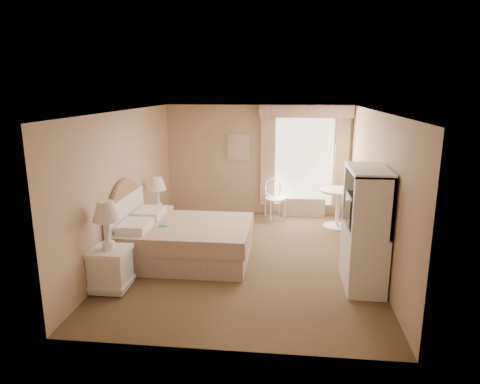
# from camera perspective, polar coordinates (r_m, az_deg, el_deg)

# --- Properties ---
(room) EXTENTS (4.21, 5.51, 2.51)m
(room) POSITION_cam_1_polar(r_m,az_deg,el_deg) (7.15, 0.92, 0.67)
(room) COLOR brown
(room) RESTS_ON ground
(window) EXTENTS (2.05, 0.22, 2.51)m
(window) POSITION_cam_1_polar(r_m,az_deg,el_deg) (9.72, 8.56, 4.53)
(window) COLOR white
(window) RESTS_ON room
(framed_art) EXTENTS (0.52, 0.04, 0.62)m
(framed_art) POSITION_cam_1_polar(r_m,az_deg,el_deg) (9.80, -0.24, 6.00)
(framed_art) COLOR tan
(framed_art) RESTS_ON room
(bed) EXTENTS (2.15, 1.68, 1.49)m
(bed) POSITION_cam_1_polar(r_m,az_deg,el_deg) (7.38, -8.00, -6.27)
(bed) COLOR tan
(bed) RESTS_ON room
(nightstand_near) EXTENTS (0.54, 0.54, 1.31)m
(nightstand_near) POSITION_cam_1_polar(r_m,az_deg,el_deg) (6.47, -16.99, -8.38)
(nightstand_near) COLOR white
(nightstand_near) RESTS_ON room
(nightstand_far) EXTENTS (0.48, 0.48, 1.16)m
(nightstand_far) POSITION_cam_1_polar(r_m,az_deg,el_deg) (8.62, -10.79, -2.89)
(nightstand_far) COLOR white
(nightstand_far) RESTS_ON room
(round_table) EXTENTS (0.77, 0.77, 0.81)m
(round_table) POSITION_cam_1_polar(r_m,az_deg,el_deg) (9.16, 12.95, -1.33)
(round_table) COLOR white
(round_table) RESTS_ON room
(cafe_chair) EXTENTS (0.57, 0.57, 0.90)m
(cafe_chair) POSITION_cam_1_polar(r_m,az_deg,el_deg) (9.62, 4.59, -0.46)
(cafe_chair) COLOR white
(cafe_chair) RESTS_ON room
(armoire) EXTENTS (0.53, 1.07, 1.77)m
(armoire) POSITION_cam_1_polar(r_m,az_deg,el_deg) (6.53, 16.29, -5.88)
(armoire) COLOR white
(armoire) RESTS_ON room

